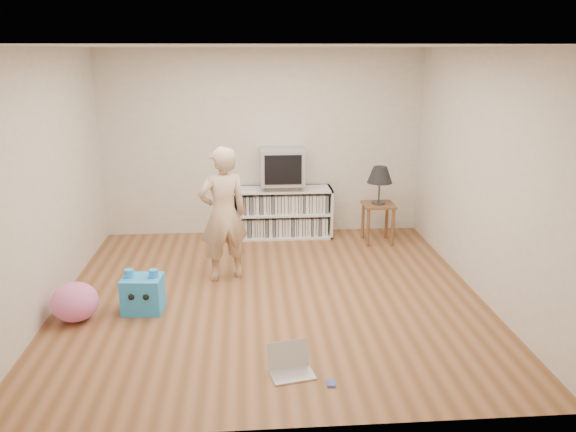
% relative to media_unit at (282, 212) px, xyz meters
% --- Properties ---
extents(ground, '(4.50, 4.50, 0.00)m').
position_rel_media_unit_xyz_m(ground, '(-0.25, -2.04, -0.35)').
color(ground, brown).
rests_on(ground, ground).
extents(walls, '(4.52, 4.52, 2.60)m').
position_rel_media_unit_xyz_m(walls, '(-0.25, -2.04, 0.95)').
color(walls, silver).
rests_on(walls, ground).
extents(ceiling, '(4.50, 4.50, 0.01)m').
position_rel_media_unit_xyz_m(ceiling, '(-0.25, -2.04, 2.25)').
color(ceiling, white).
rests_on(ceiling, walls).
extents(media_unit, '(1.40, 0.45, 0.70)m').
position_rel_media_unit_xyz_m(media_unit, '(0.00, 0.00, 0.00)').
color(media_unit, white).
rests_on(media_unit, ground).
extents(dvd_deck, '(0.45, 0.35, 0.07)m').
position_rel_media_unit_xyz_m(dvd_deck, '(0.00, -0.02, 0.39)').
color(dvd_deck, gray).
rests_on(dvd_deck, media_unit).
extents(crt_tv, '(0.60, 0.53, 0.50)m').
position_rel_media_unit_xyz_m(crt_tv, '(0.00, -0.02, 0.67)').
color(crt_tv, '#95959A').
rests_on(crt_tv, dvd_deck).
extents(side_table, '(0.42, 0.42, 0.55)m').
position_rel_media_unit_xyz_m(side_table, '(1.30, -0.39, 0.07)').
color(side_table, brown).
rests_on(side_table, ground).
extents(table_lamp, '(0.34, 0.34, 0.52)m').
position_rel_media_unit_xyz_m(table_lamp, '(1.30, -0.39, 0.59)').
color(table_lamp, '#333333').
rests_on(table_lamp, side_table).
extents(person, '(0.66, 0.54, 1.55)m').
position_rel_media_unit_xyz_m(person, '(-0.77, -1.51, 0.43)').
color(person, '#D4B190').
rests_on(person, ground).
extents(laptop, '(0.40, 0.34, 0.24)m').
position_rel_media_unit_xyz_m(laptop, '(-0.17, -3.56, -0.28)').
color(laptop, silver).
rests_on(laptop, ground).
extents(playing_cards, '(0.07, 0.09, 0.02)m').
position_rel_media_unit_xyz_m(playing_cards, '(0.14, -3.78, -0.34)').
color(playing_cards, '#4857C1').
rests_on(playing_cards, ground).
extents(plush_blue, '(0.42, 0.37, 0.45)m').
position_rel_media_unit_xyz_m(plush_blue, '(-1.57, -2.32, -0.16)').
color(plush_blue, '#299BFF').
rests_on(plush_blue, ground).
extents(plush_pink, '(0.57, 0.57, 0.39)m').
position_rel_media_unit_xyz_m(plush_pink, '(-2.20, -2.47, -0.16)').
color(plush_pink, pink).
rests_on(plush_pink, ground).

